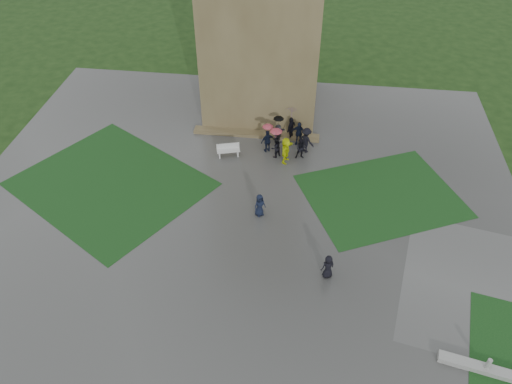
# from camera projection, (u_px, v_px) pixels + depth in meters

# --- Properties ---
(ground) EXTENTS (120.00, 120.00, 0.00)m
(ground) POSITION_uv_depth(u_px,v_px,m) (232.00, 242.00, 27.81)
(ground) COLOR black
(plaza) EXTENTS (34.00, 34.00, 0.02)m
(plaza) POSITION_uv_depth(u_px,v_px,m) (238.00, 217.00, 29.31)
(plaza) COLOR #393936
(plaza) RESTS_ON ground
(lawn_inset_left) EXTENTS (14.10, 13.46, 0.01)m
(lawn_inset_left) POSITION_uv_depth(u_px,v_px,m) (110.00, 184.00, 31.62)
(lawn_inset_left) COLOR #123514
(lawn_inset_left) RESTS_ON plaza
(lawn_inset_right) EXTENTS (11.12, 10.15, 0.01)m
(lawn_inset_right) POSITION_uv_depth(u_px,v_px,m) (381.00, 196.00, 30.74)
(lawn_inset_right) COLOR #123514
(lawn_inset_right) RESTS_ON plaza
(tower_plinth) EXTENTS (9.00, 0.80, 0.22)m
(tower_plinth) POSITION_uv_depth(u_px,v_px,m) (256.00, 134.00, 35.70)
(tower_plinth) COLOR brown
(tower_plinth) RESTS_ON plaza
(bench) EXTENTS (1.62, 0.89, 0.90)m
(bench) POSITION_uv_depth(u_px,v_px,m) (228.00, 150.00, 33.62)
(bench) COLOR silver
(bench) RESTS_ON plaza
(visitor_cluster) EXTENTS (3.82, 4.20, 2.50)m
(visitor_cluster) POSITION_uv_depth(u_px,v_px,m) (288.00, 137.00, 33.74)
(visitor_cluster) COLOR black
(visitor_cluster) RESTS_ON plaza
(pedestrian_mid) EXTENTS (0.88, 0.86, 1.50)m
(pedestrian_mid) POSITION_uv_depth(u_px,v_px,m) (260.00, 205.00, 28.98)
(pedestrian_mid) COLOR black
(pedestrian_mid) RESTS_ON plaza
(pedestrian_near) EXTENTS (0.85, 0.76, 1.45)m
(pedestrian_near) POSITION_uv_depth(u_px,v_px,m) (328.00, 267.00, 25.48)
(pedestrian_near) COLOR black
(pedestrian_near) RESTS_ON plaza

